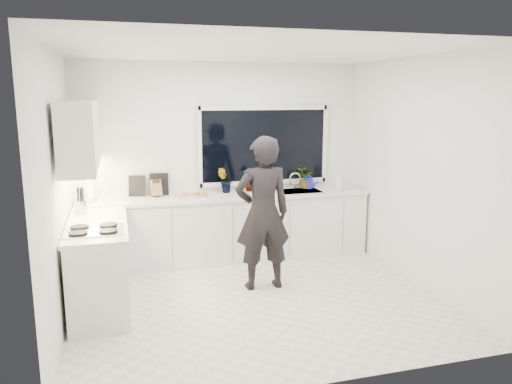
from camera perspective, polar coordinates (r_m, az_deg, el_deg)
name	(u,v)px	position (r m, az deg, el deg)	size (l,w,h in m)	color
floor	(257,300)	(5.73, 0.06, -12.27)	(4.00, 3.50, 0.02)	beige
wall_back	(222,161)	(7.03, -3.86, 3.60)	(4.00, 0.02, 2.70)	white
wall_left	(56,191)	(5.18, -21.87, 0.13)	(0.02, 3.50, 2.70)	white
wall_right	(420,173)	(6.19, 18.27, 2.05)	(0.02, 3.50, 2.70)	white
ceiling	(257,50)	(5.28, 0.06, 15.95)	(4.00, 3.50, 0.02)	white
window	(264,145)	(7.12, 0.93, 5.34)	(1.80, 0.02, 1.00)	black
base_cabinets_back	(228,229)	(6.91, -3.23, -4.22)	(3.92, 0.58, 0.88)	white
base_cabinets_left	(100,266)	(5.72, -17.44, -8.03)	(0.58, 1.60, 0.88)	white
countertop_back	(228,196)	(6.80, -3.25, -0.49)	(3.94, 0.62, 0.04)	silver
countertop_left	(97,225)	(5.59, -17.71, -3.56)	(0.62, 1.60, 0.04)	silver
upper_cabinets	(81,133)	(5.79, -19.36, 6.38)	(0.34, 2.10, 0.70)	white
sink	(300,194)	(7.11, 5.02, -0.25)	(0.58, 0.42, 0.14)	silver
faucet	(295,181)	(7.26, 4.49, 1.28)	(0.03, 0.03, 0.22)	silver
stovetop	(94,230)	(5.24, -18.06, -4.14)	(0.56, 0.48, 0.03)	black
person	(263,213)	(5.80, 0.77, -2.46)	(0.66, 0.43, 1.81)	black
pizza_tray	(191,196)	(6.68, -7.44, -0.47)	(0.44, 0.32, 0.03)	#B7B7BC
pizza	(191,195)	(6.68, -7.45, -0.32)	(0.40, 0.29, 0.01)	#A82E16
watering_can	(308,184)	(7.30, 6.00, 0.95)	(0.14, 0.14, 0.13)	#1623D6
paper_towel_roll	(91,191)	(6.73, -18.39, 0.14)	(0.11, 0.11, 0.26)	white
knife_block	(156,188)	(6.79, -11.34, 0.40)	(0.13, 0.10, 0.22)	olive
utensil_crock	(81,207)	(6.01, -19.36, -1.67)	(0.13, 0.13, 0.16)	#B3B4B8
picture_frame_large	(137,186)	(6.86, -13.45, 0.69)	(0.22, 0.02, 0.28)	black
picture_frame_small	(159,184)	(6.88, -11.01, 0.90)	(0.25, 0.02, 0.30)	black
herb_plants	(269,179)	(7.09, 1.55, 1.46)	(1.45, 0.30, 0.34)	#26662D
soap_bottles	(339,181)	(7.15, 9.52, 1.30)	(0.16, 0.16, 0.32)	#D8BF66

